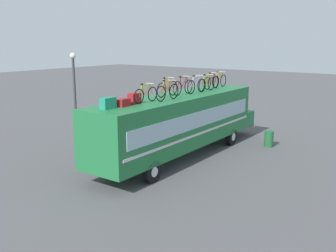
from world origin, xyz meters
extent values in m
plane|color=#4C4C4F|center=(0.00, 0.00, 0.00)|extent=(120.00, 120.00, 0.00)
cube|color=#1E6B38|center=(0.00, 0.00, 1.99)|extent=(11.61, 2.47, 2.57)
cube|color=#1E6B38|center=(6.44, 0.00, 1.15)|extent=(1.27, 2.27, 0.88)
cube|color=#99B7C6|center=(0.00, -1.25, 2.20)|extent=(10.68, 0.04, 0.78)
cube|color=#99B7C6|center=(0.00, 1.25, 2.20)|extent=(10.68, 0.04, 0.78)
cube|color=silver|center=(0.00, -1.25, 1.47)|extent=(11.15, 0.03, 0.12)
cube|color=silver|center=(0.00, 1.25, 1.47)|extent=(11.15, 0.03, 0.12)
cube|color=silver|center=(7.13, 0.00, 0.62)|extent=(0.16, 2.35, 0.24)
cylinder|color=black|center=(3.95, -1.09, 0.49)|extent=(0.99, 0.28, 0.99)
cylinder|color=silver|center=(3.95, -1.09, 0.49)|extent=(0.44, 0.30, 0.44)
cylinder|color=black|center=(3.95, 1.09, 0.49)|extent=(0.99, 0.28, 0.99)
cylinder|color=silver|center=(3.95, 1.09, 0.49)|extent=(0.44, 0.30, 0.44)
cylinder|color=black|center=(-3.60, -1.09, 0.49)|extent=(0.99, 0.28, 0.99)
cylinder|color=silver|center=(-3.60, -1.09, 0.49)|extent=(0.44, 0.30, 0.44)
cylinder|color=black|center=(-3.60, 1.09, 0.49)|extent=(0.99, 0.28, 0.99)
cylinder|color=silver|center=(-3.60, 1.09, 0.49)|extent=(0.44, 0.30, 0.44)
cube|color=#1E7F66|center=(-4.81, 0.20, 3.50)|extent=(0.66, 0.34, 0.46)
cube|color=maroon|center=(-4.03, 0.06, 3.44)|extent=(0.53, 0.32, 0.33)
cube|color=maroon|center=(-3.23, 0.15, 3.51)|extent=(0.56, 0.34, 0.47)
torus|color=black|center=(-3.13, -0.03, 3.60)|extent=(0.67, 0.04, 0.67)
torus|color=black|center=(-2.17, -0.03, 3.60)|extent=(0.67, 0.04, 0.67)
cylinder|color=#B2B20C|center=(-2.84, -0.03, 3.86)|extent=(0.19, 0.04, 0.47)
cylinder|color=#B2B20C|center=(-2.55, -0.03, 3.84)|extent=(0.45, 0.04, 0.46)
cylinder|color=#B2B20C|center=(-2.63, -0.03, 4.07)|extent=(0.57, 0.04, 0.07)
cylinder|color=#B2B20C|center=(-2.95, -0.03, 3.61)|extent=(0.36, 0.03, 0.05)
cylinder|color=#B2B20C|center=(-3.02, -0.03, 3.85)|extent=(0.24, 0.03, 0.49)
cylinder|color=#B2B20C|center=(-2.26, -0.03, 3.83)|extent=(0.20, 0.03, 0.46)
cylinder|color=silver|center=(-2.34, -0.03, 4.11)|extent=(0.03, 0.44, 0.03)
ellipsoid|color=black|center=(-2.92, -0.03, 4.13)|extent=(0.20, 0.08, 0.06)
torus|color=black|center=(-2.05, -0.43, 3.64)|extent=(0.73, 0.04, 0.73)
torus|color=black|center=(-1.02, -0.43, 3.64)|extent=(0.73, 0.04, 0.73)
cylinder|color=orange|center=(-1.74, -0.43, 3.91)|extent=(0.20, 0.04, 0.52)
cylinder|color=orange|center=(-1.43, -0.43, 3.90)|extent=(0.48, 0.04, 0.50)
cylinder|color=orange|center=(-1.52, -0.43, 4.15)|extent=(0.62, 0.04, 0.07)
cylinder|color=orange|center=(-1.86, -0.43, 3.65)|extent=(0.39, 0.03, 0.05)
cylinder|color=orange|center=(-1.94, -0.43, 3.90)|extent=(0.25, 0.03, 0.54)
cylinder|color=orange|center=(-1.12, -0.43, 3.89)|extent=(0.22, 0.03, 0.51)
cylinder|color=silver|center=(-1.21, -0.43, 4.18)|extent=(0.03, 0.44, 0.03)
ellipsoid|color=black|center=(-1.83, -0.43, 4.21)|extent=(0.20, 0.08, 0.06)
torus|color=black|center=(-1.00, 0.32, 3.64)|extent=(0.73, 0.04, 0.73)
torus|color=black|center=(-0.02, 0.32, 3.64)|extent=(0.73, 0.04, 0.73)
cylinder|color=orange|center=(-0.71, 0.32, 3.92)|extent=(0.19, 0.04, 0.53)
cylinder|color=orange|center=(-0.41, 0.32, 3.90)|extent=(0.46, 0.04, 0.50)
cylinder|color=orange|center=(-0.49, 0.32, 4.16)|extent=(0.59, 0.04, 0.07)
cylinder|color=orange|center=(-0.82, 0.32, 3.65)|extent=(0.37, 0.03, 0.05)
cylinder|color=orange|center=(-0.89, 0.32, 3.91)|extent=(0.24, 0.03, 0.55)
cylinder|color=orange|center=(-0.11, 0.32, 3.89)|extent=(0.21, 0.03, 0.51)
cylinder|color=silver|center=(-0.20, 0.32, 4.19)|extent=(0.03, 0.44, 0.03)
ellipsoid|color=black|center=(-0.79, 0.32, 4.21)|extent=(0.20, 0.08, 0.06)
torus|color=black|center=(-0.02, 0.05, 3.64)|extent=(0.74, 0.04, 0.74)
torus|color=black|center=(1.01, 0.05, 3.64)|extent=(0.74, 0.04, 0.74)
cylinder|color=red|center=(0.29, 0.05, 3.92)|extent=(0.20, 0.04, 0.53)
cylinder|color=red|center=(0.60, 0.05, 3.90)|extent=(0.48, 0.04, 0.51)
cylinder|color=red|center=(0.52, 0.05, 4.16)|extent=(0.62, 0.04, 0.07)
cylinder|color=red|center=(0.18, 0.05, 3.65)|extent=(0.39, 0.03, 0.05)
cylinder|color=red|center=(0.09, 0.05, 3.91)|extent=(0.25, 0.03, 0.55)
cylinder|color=red|center=(0.92, 0.05, 3.89)|extent=(0.22, 0.03, 0.51)
cylinder|color=silver|center=(0.83, 0.05, 4.19)|extent=(0.03, 0.44, 0.03)
ellipsoid|color=black|center=(0.21, 0.05, 4.22)|extent=(0.20, 0.08, 0.06)
torus|color=black|center=(0.94, -0.15, 3.64)|extent=(0.73, 0.04, 0.73)
torus|color=black|center=(1.95, -0.15, 3.64)|extent=(0.73, 0.04, 0.73)
cylinder|color=white|center=(1.25, -0.15, 3.91)|extent=(0.20, 0.04, 0.52)
cylinder|color=white|center=(1.55, -0.15, 3.89)|extent=(0.47, 0.04, 0.50)
cylinder|color=white|center=(1.47, -0.15, 4.15)|extent=(0.61, 0.04, 0.07)
cylinder|color=white|center=(1.14, -0.15, 3.65)|extent=(0.38, 0.03, 0.05)
cylinder|color=white|center=(1.06, -0.15, 3.90)|extent=(0.25, 0.03, 0.54)
cylinder|color=white|center=(1.86, -0.15, 3.88)|extent=(0.21, 0.03, 0.51)
cylinder|color=silver|center=(1.77, -0.15, 4.18)|extent=(0.03, 0.44, 0.03)
ellipsoid|color=black|center=(1.17, -0.15, 4.21)|extent=(0.20, 0.08, 0.06)
torus|color=black|center=(2.02, -0.18, 3.63)|extent=(0.71, 0.04, 0.71)
torus|color=black|center=(3.00, -0.18, 3.63)|extent=(0.71, 0.04, 0.71)
cylinder|color=#B2B20C|center=(2.32, -0.18, 3.90)|extent=(0.19, 0.04, 0.51)
cylinder|color=#B2B20C|center=(2.61, -0.18, 3.88)|extent=(0.46, 0.04, 0.49)
cylinder|color=#B2B20C|center=(2.53, -0.18, 4.13)|extent=(0.59, 0.04, 0.07)
cylinder|color=#B2B20C|center=(2.21, -0.18, 3.64)|extent=(0.37, 0.03, 0.05)
cylinder|color=#B2B20C|center=(2.13, -0.18, 3.89)|extent=(0.24, 0.03, 0.53)
cylinder|color=#B2B20C|center=(2.92, -0.18, 3.87)|extent=(0.21, 0.03, 0.50)
cylinder|color=silver|center=(2.83, -0.18, 4.16)|extent=(0.03, 0.44, 0.03)
ellipsoid|color=black|center=(2.24, -0.18, 4.19)|extent=(0.20, 0.08, 0.06)
torus|color=black|center=(3.05, 0.08, 3.63)|extent=(0.72, 0.04, 0.72)
torus|color=black|center=(4.03, 0.08, 3.63)|extent=(0.72, 0.04, 0.72)
cylinder|color=red|center=(3.35, 0.08, 3.91)|extent=(0.19, 0.04, 0.52)
cylinder|color=red|center=(3.64, 0.08, 3.89)|extent=(0.46, 0.04, 0.50)
cylinder|color=red|center=(3.56, 0.08, 4.14)|extent=(0.59, 0.04, 0.07)
cylinder|color=red|center=(3.24, 0.08, 3.64)|extent=(0.37, 0.03, 0.05)
cylinder|color=red|center=(3.16, 0.08, 3.90)|extent=(0.24, 0.03, 0.54)
cylinder|color=red|center=(3.95, 0.08, 3.88)|extent=(0.21, 0.03, 0.50)
cylinder|color=silver|center=(3.86, 0.08, 4.17)|extent=(0.03, 0.44, 0.03)
ellipsoid|color=black|center=(3.27, 0.08, 4.20)|extent=(0.20, 0.08, 0.06)
torus|color=black|center=(4.02, 0.12, 3.63)|extent=(0.72, 0.04, 0.72)
torus|color=black|center=(5.03, 0.12, 3.63)|extent=(0.72, 0.04, 0.72)
cylinder|color=#B2B20C|center=(4.33, 0.12, 3.90)|extent=(0.20, 0.04, 0.51)
cylinder|color=#B2B20C|center=(4.63, 0.12, 3.88)|extent=(0.47, 0.04, 0.49)
cylinder|color=#B2B20C|center=(4.55, 0.12, 4.14)|extent=(0.61, 0.04, 0.07)
cylinder|color=#B2B20C|center=(4.22, 0.12, 3.64)|extent=(0.38, 0.03, 0.05)
cylinder|color=#B2B20C|center=(4.13, 0.12, 3.89)|extent=(0.25, 0.03, 0.53)
cylinder|color=#B2B20C|center=(4.94, 0.12, 3.87)|extent=(0.21, 0.03, 0.50)
cylinder|color=silver|center=(4.85, 0.12, 4.17)|extent=(0.03, 0.44, 0.03)
ellipsoid|color=black|center=(4.25, 0.12, 4.19)|extent=(0.20, 0.08, 0.06)
cylinder|color=#1E592D|center=(4.86, -3.03, 0.46)|extent=(0.52, 0.52, 0.92)
cylinder|color=#38383D|center=(-1.58, 6.00, 2.55)|extent=(0.14, 0.14, 5.10)
sphere|color=#F2EDCC|center=(-1.58, 6.00, 5.19)|extent=(0.32, 0.32, 0.32)
camera|label=1|loc=(-15.81, -10.74, 5.96)|focal=40.71mm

